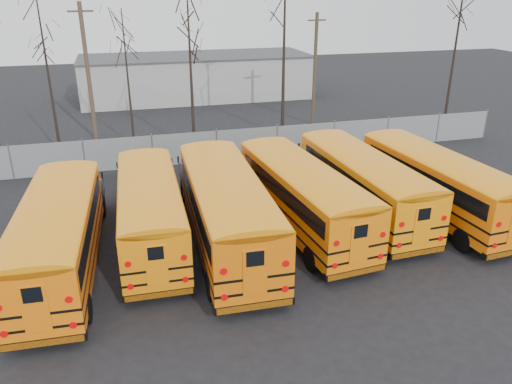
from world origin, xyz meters
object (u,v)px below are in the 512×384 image
object	(u,v)px
bus_f	(435,178)
bus_a	(58,229)
utility_pole_left	(88,72)
bus_e	(361,179)
bus_b	(150,205)
utility_pole_right	(315,69)
bus_d	(300,191)
bus_c	(225,203)

from	to	relation	value
bus_f	bus_a	bearing A→B (deg)	178.75
utility_pole_left	bus_e	bearing A→B (deg)	-61.12
bus_b	utility_pole_right	world-z (taller)	utility_pole_right
bus_d	bus_f	bearing A→B (deg)	-7.53
bus_b	bus_c	xyz separation A→B (m)	(3.05, -1.09, 0.19)
bus_a	bus_c	distance (m)	6.57
bus_b	bus_d	world-z (taller)	bus_d
utility_pole_left	utility_pole_right	size ratio (longest dim) A/B	1.10
bus_a	bus_d	bearing A→B (deg)	9.24
bus_a	bus_b	xyz separation A→B (m)	(3.51, 1.47, -0.07)
bus_e	bus_b	bearing A→B (deg)	179.84
bus_a	bus_c	world-z (taller)	bus_c
bus_e	bus_f	xyz separation A→B (m)	(3.41, -0.96, 0.01)
bus_c	bus_f	world-z (taller)	bus_c
bus_b	utility_pole_right	xyz separation A→B (m)	(14.12, 16.98, 2.62)
bus_a	bus_b	world-z (taller)	bus_a
utility_pole_right	bus_c	bearing A→B (deg)	-130.35
bus_d	utility_pole_left	bearing A→B (deg)	112.68
bus_c	bus_e	world-z (taller)	bus_c
bus_c	bus_f	size ratio (longest dim) A/B	1.06
bus_c	utility_pole_right	world-z (taller)	utility_pole_right
bus_a	bus_d	size ratio (longest dim) A/B	0.99
utility_pole_left	bus_a	bearing A→B (deg)	-100.43
bus_b	bus_e	distance (m)	9.99
bus_c	bus_d	world-z (taller)	bus_c
bus_b	utility_pole_left	world-z (taller)	utility_pole_left
bus_e	utility_pole_left	xyz separation A→B (m)	(-12.66, 16.96, 3.01)
utility_pole_left	bus_b	bearing A→B (deg)	-89.09
bus_a	utility_pole_left	xyz separation A→B (m)	(0.84, 18.77, 3.01)
bus_a	bus_e	distance (m)	13.62
bus_b	bus_c	size ratio (longest dim) A/B	0.90
bus_f	bus_d	bearing A→B (deg)	173.53
bus_a	bus_e	world-z (taller)	bus_a
utility_pole_right	bus_b	bearing A→B (deg)	-138.60
bus_b	bus_f	distance (m)	13.42
bus_f	utility_pole_left	size ratio (longest dim) A/B	1.21
bus_d	utility_pole_right	size ratio (longest dim) A/B	1.34
bus_c	bus_d	size ratio (longest dim) A/B	1.05
bus_b	utility_pole_left	xyz separation A→B (m)	(-2.67, 17.31, 3.07)
bus_f	utility_pole_left	world-z (taller)	utility_pole_left
utility_pole_left	utility_pole_right	distance (m)	16.80
bus_a	bus_f	bearing A→B (deg)	5.80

